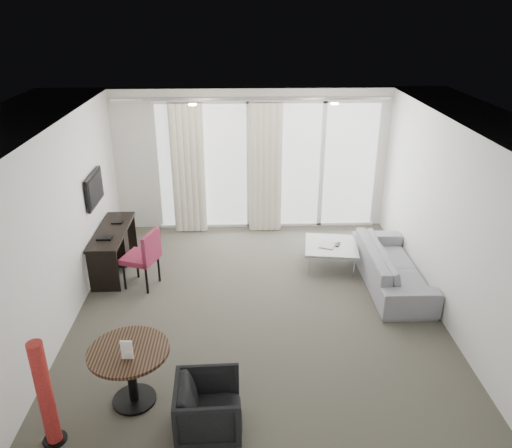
{
  "coord_description": "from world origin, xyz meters",
  "views": [
    {
      "loc": [
        -0.22,
        -5.83,
        3.97
      ],
      "look_at": [
        0.0,
        0.6,
        1.1
      ],
      "focal_mm": 35.0,
      "sensor_mm": 36.0,
      "label": 1
    }
  ],
  "objects_px": {
    "coffee_table": "(331,255)",
    "rattan_chair_b": "(341,180)",
    "tub_armchair": "(209,407)",
    "rattan_chair_a": "(302,174)",
    "red_lamp": "(45,394)",
    "sofa": "(392,266)",
    "desk_chair": "(140,258)",
    "desk": "(114,250)",
    "round_table": "(132,376)"
  },
  "relations": [
    {
      "from": "coffee_table",
      "to": "rattan_chair_b",
      "type": "height_order",
      "value": "rattan_chair_b"
    },
    {
      "from": "tub_armchair",
      "to": "rattan_chair_a",
      "type": "relative_size",
      "value": 0.74
    },
    {
      "from": "coffee_table",
      "to": "red_lamp",
      "type": "bearing_deg",
      "value": -133.8
    },
    {
      "from": "sofa",
      "to": "rattan_chair_a",
      "type": "height_order",
      "value": "rattan_chair_a"
    },
    {
      "from": "red_lamp",
      "to": "rattan_chair_b",
      "type": "bearing_deg",
      "value": 58.55
    },
    {
      "from": "desk_chair",
      "to": "coffee_table",
      "type": "height_order",
      "value": "desk_chair"
    },
    {
      "from": "desk",
      "to": "rattan_chair_a",
      "type": "xyz_separation_m",
      "value": [
        3.43,
        3.42,
        0.1
      ]
    },
    {
      "from": "tub_armchair",
      "to": "rattan_chair_b",
      "type": "relative_size",
      "value": 0.91
    },
    {
      "from": "tub_armchair",
      "to": "rattan_chair_a",
      "type": "distance_m",
      "value": 7.04
    },
    {
      "from": "desk_chair",
      "to": "round_table",
      "type": "xyz_separation_m",
      "value": [
        0.33,
        -2.44,
        -0.12
      ]
    },
    {
      "from": "rattan_chair_a",
      "to": "sofa",
      "type": "bearing_deg",
      "value": -83.76
    },
    {
      "from": "round_table",
      "to": "tub_armchair",
      "type": "relative_size",
      "value": 1.29
    },
    {
      "from": "round_table",
      "to": "coffee_table",
      "type": "distance_m",
      "value": 3.98
    },
    {
      "from": "desk_chair",
      "to": "round_table",
      "type": "distance_m",
      "value": 2.46
    },
    {
      "from": "rattan_chair_a",
      "to": "rattan_chair_b",
      "type": "bearing_deg",
      "value": -18.65
    },
    {
      "from": "coffee_table",
      "to": "desk_chair",
      "type": "bearing_deg",
      "value": -170.06
    },
    {
      "from": "red_lamp",
      "to": "rattan_chair_a",
      "type": "height_order",
      "value": "red_lamp"
    },
    {
      "from": "desk",
      "to": "rattan_chair_a",
      "type": "distance_m",
      "value": 4.84
    },
    {
      "from": "sofa",
      "to": "rattan_chair_a",
      "type": "distance_m",
      "value": 4.13
    },
    {
      "from": "sofa",
      "to": "desk",
      "type": "bearing_deg",
      "value": 82.01
    },
    {
      "from": "red_lamp",
      "to": "rattan_chair_a",
      "type": "xyz_separation_m",
      "value": [
        3.26,
        6.9,
        -0.14
      ]
    },
    {
      "from": "rattan_chair_a",
      "to": "rattan_chair_b",
      "type": "xyz_separation_m",
      "value": [
        0.84,
        -0.18,
        -0.08
      ]
    },
    {
      "from": "tub_armchair",
      "to": "coffee_table",
      "type": "bearing_deg",
      "value": -30.05
    },
    {
      "from": "rattan_chair_b",
      "to": "round_table",
      "type": "bearing_deg",
      "value": -96.26
    },
    {
      "from": "tub_armchair",
      "to": "sofa",
      "type": "height_order",
      "value": "sofa"
    },
    {
      "from": "desk_chair",
      "to": "sofa",
      "type": "relative_size",
      "value": 0.44
    },
    {
      "from": "desk_chair",
      "to": "coffee_table",
      "type": "bearing_deg",
      "value": 29.87
    },
    {
      "from": "desk_chair",
      "to": "red_lamp",
      "type": "relative_size",
      "value": 0.78
    },
    {
      "from": "desk",
      "to": "tub_armchair",
      "type": "distance_m",
      "value": 3.8
    },
    {
      "from": "desk",
      "to": "round_table",
      "type": "bearing_deg",
      "value": -74.02
    },
    {
      "from": "red_lamp",
      "to": "sofa",
      "type": "xyz_separation_m",
      "value": [
        4.16,
        2.87,
        -0.29
      ]
    },
    {
      "from": "desk_chair",
      "to": "rattan_chair_b",
      "type": "relative_size",
      "value": 1.27
    },
    {
      "from": "tub_armchair",
      "to": "rattan_chair_b",
      "type": "distance_m",
      "value": 7.12
    },
    {
      "from": "red_lamp",
      "to": "rattan_chair_b",
      "type": "height_order",
      "value": "red_lamp"
    },
    {
      "from": "desk_chair",
      "to": "red_lamp",
      "type": "bearing_deg",
      "value": -77.0
    },
    {
      "from": "coffee_table",
      "to": "tub_armchair",
      "type": "bearing_deg",
      "value": -118.02
    },
    {
      "from": "desk_chair",
      "to": "sofa",
      "type": "distance_m",
      "value": 3.81
    },
    {
      "from": "desk",
      "to": "desk_chair",
      "type": "bearing_deg",
      "value": -45.12
    },
    {
      "from": "desk_chair",
      "to": "rattan_chair_a",
      "type": "bearing_deg",
      "value": 73.57
    },
    {
      "from": "tub_armchair",
      "to": "rattan_chair_b",
      "type": "height_order",
      "value": "rattan_chair_b"
    },
    {
      "from": "round_table",
      "to": "red_lamp",
      "type": "bearing_deg",
      "value": -142.98
    },
    {
      "from": "desk",
      "to": "rattan_chair_a",
      "type": "bearing_deg",
      "value": 44.93
    },
    {
      "from": "desk_chair",
      "to": "tub_armchair",
      "type": "bearing_deg",
      "value": -48.01
    },
    {
      "from": "tub_armchair",
      "to": "rattan_chair_a",
      "type": "xyz_separation_m",
      "value": [
        1.74,
        6.82,
        0.15
      ]
    },
    {
      "from": "desk",
      "to": "sofa",
      "type": "distance_m",
      "value": 4.37
    },
    {
      "from": "sofa",
      "to": "desk_chair",
      "type": "bearing_deg",
      "value": 88.77
    },
    {
      "from": "desk_chair",
      "to": "tub_armchair",
      "type": "distance_m",
      "value": 3.11
    },
    {
      "from": "desk",
      "to": "sofa",
      "type": "relative_size",
      "value": 0.72
    },
    {
      "from": "round_table",
      "to": "sofa",
      "type": "distance_m",
      "value": 4.2
    },
    {
      "from": "desk",
      "to": "red_lamp",
      "type": "height_order",
      "value": "red_lamp"
    }
  ]
}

